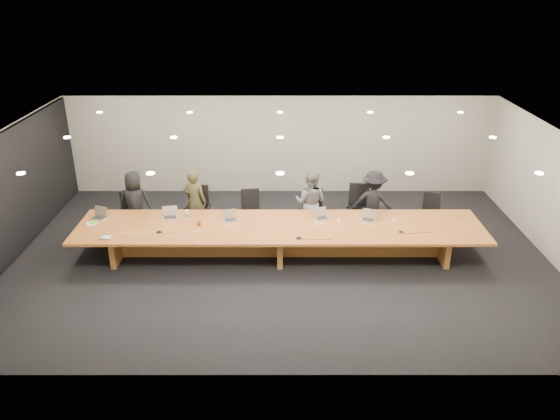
{
  "coord_description": "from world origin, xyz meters",
  "views": [
    {
      "loc": [
        -0.0,
        -10.92,
        5.89
      ],
      "look_at": [
        0.0,
        0.3,
        1.0
      ],
      "focal_mm": 35.0,
      "sensor_mm": 36.0,
      "label": 1
    }
  ],
  "objects_px": {
    "laptop_a": "(97,213)",
    "chair_far_right": "(430,213)",
    "person_c": "(311,202)",
    "chair_mid_right": "(313,212)",
    "chair_left": "(198,210)",
    "laptop_b": "(170,213)",
    "person_a": "(135,203)",
    "mic_center": "(299,238)",
    "water_bottle": "(187,215)",
    "chair_far_left": "(130,212)",
    "chair_right": "(359,208)",
    "conference_table": "(280,235)",
    "mic_left": "(159,231)",
    "amber_mug": "(199,223)",
    "mic_right": "(401,231)",
    "laptop_e": "(368,216)",
    "av_box": "(106,238)",
    "laptop_d": "(322,214)",
    "person_b": "(195,202)",
    "chair_mid_left": "(251,212)",
    "laptop_c": "(230,216)",
    "paper_cup_near": "(338,222)",
    "paper_cup_far": "(394,221)",
    "person_d": "(373,203)"
  },
  "relations": [
    {
      "from": "chair_right",
      "to": "paper_cup_far",
      "type": "relative_size",
      "value": 14.39
    },
    {
      "from": "water_bottle",
      "to": "chair_far_left",
      "type": "bearing_deg",
      "value": 147.72
    },
    {
      "from": "person_b",
      "to": "laptop_d",
      "type": "height_order",
      "value": "person_b"
    },
    {
      "from": "chair_far_left",
      "to": "chair_right",
      "type": "distance_m",
      "value": 5.61
    },
    {
      "from": "laptop_c",
      "to": "amber_mug",
      "type": "relative_size",
      "value": 2.71
    },
    {
      "from": "laptop_a",
      "to": "chair_far_right",
      "type": "bearing_deg",
      "value": 29.46
    },
    {
      "from": "mic_left",
      "to": "water_bottle",
      "type": "bearing_deg",
      "value": 50.65
    },
    {
      "from": "laptop_d",
      "to": "chair_left",
      "type": "bearing_deg",
      "value": 139.57
    },
    {
      "from": "water_bottle",
      "to": "laptop_d",
      "type": "bearing_deg",
      "value": 1.38
    },
    {
      "from": "chair_left",
      "to": "chair_far_right",
      "type": "relative_size",
      "value": 1.19
    },
    {
      "from": "person_a",
      "to": "mic_center",
      "type": "height_order",
      "value": "person_a"
    },
    {
      "from": "chair_left",
      "to": "laptop_e",
      "type": "xyz_separation_m",
      "value": [
        4.0,
        -0.97,
        0.28
      ]
    },
    {
      "from": "laptop_e",
      "to": "mic_right",
      "type": "relative_size",
      "value": 2.7
    },
    {
      "from": "chair_mid_right",
      "to": "laptop_c",
      "type": "distance_m",
      "value": 2.17
    },
    {
      "from": "chair_mid_right",
      "to": "laptop_c",
      "type": "xyz_separation_m",
      "value": [
        -1.92,
        -0.95,
        0.32
      ]
    },
    {
      "from": "chair_far_left",
      "to": "mic_left",
      "type": "xyz_separation_m",
      "value": [
        1.06,
        -1.63,
        0.27
      ]
    },
    {
      "from": "person_a",
      "to": "laptop_a",
      "type": "xyz_separation_m",
      "value": [
        -0.66,
        -0.77,
        0.08
      ]
    },
    {
      "from": "conference_table",
      "to": "laptop_a",
      "type": "height_order",
      "value": "laptop_a"
    },
    {
      "from": "chair_far_left",
      "to": "amber_mug",
      "type": "relative_size",
      "value": 9.11
    },
    {
      "from": "amber_mug",
      "to": "mic_right",
      "type": "height_order",
      "value": "amber_mug"
    },
    {
      "from": "chair_mid_left",
      "to": "laptop_b",
      "type": "bearing_deg",
      "value": -159.09
    },
    {
      "from": "laptop_e",
      "to": "person_a",
      "type": "bearing_deg",
      "value": -164.88
    },
    {
      "from": "amber_mug",
      "to": "av_box",
      "type": "distance_m",
      "value": 1.98
    },
    {
      "from": "chair_mid_right",
      "to": "av_box",
      "type": "xyz_separation_m",
      "value": [
        -4.48,
        -1.85,
        0.22
      ]
    },
    {
      "from": "chair_mid_right",
      "to": "person_c",
      "type": "xyz_separation_m",
      "value": [
        -0.06,
        -0.01,
        0.25
      ]
    },
    {
      "from": "person_a",
      "to": "laptop_e",
      "type": "bearing_deg",
      "value": 168.27
    },
    {
      "from": "conference_table",
      "to": "chair_left",
      "type": "distance_m",
      "value": 2.36
    },
    {
      "from": "mic_right",
      "to": "chair_left",
      "type": "bearing_deg",
      "value": 161.27
    },
    {
      "from": "person_a",
      "to": "person_c",
      "type": "bearing_deg",
      "value": 178.25
    },
    {
      "from": "chair_left",
      "to": "laptop_b",
      "type": "height_order",
      "value": "chair_left"
    },
    {
      "from": "amber_mug",
      "to": "laptop_c",
      "type": "bearing_deg",
      "value": 21.52
    },
    {
      "from": "person_c",
      "to": "chair_mid_right",
      "type": "bearing_deg",
      "value": -154.38
    },
    {
      "from": "chair_right",
      "to": "mic_center",
      "type": "distance_m",
      "value": 2.5
    },
    {
      "from": "chair_far_left",
      "to": "chair_far_right",
      "type": "bearing_deg",
      "value": -17.82
    },
    {
      "from": "laptop_c",
      "to": "av_box",
      "type": "distance_m",
      "value": 2.71
    },
    {
      "from": "laptop_b",
      "to": "conference_table",
      "type": "bearing_deg",
      "value": -19.63
    },
    {
      "from": "chair_far_right",
      "to": "person_d",
      "type": "xyz_separation_m",
      "value": [
        -1.43,
        -0.06,
        0.3
      ]
    },
    {
      "from": "chair_mid_left",
      "to": "chair_far_right",
      "type": "xyz_separation_m",
      "value": [
        4.4,
        0.01,
        -0.04
      ]
    },
    {
      "from": "laptop_b",
      "to": "laptop_d",
      "type": "height_order",
      "value": "laptop_b"
    },
    {
      "from": "laptop_e",
      "to": "amber_mug",
      "type": "height_order",
      "value": "laptop_e"
    },
    {
      "from": "chair_right",
      "to": "laptop_a",
      "type": "xyz_separation_m",
      "value": [
        -6.08,
        -0.96,
        0.29
      ]
    },
    {
      "from": "mic_right",
      "to": "amber_mug",
      "type": "bearing_deg",
      "value": 175.67
    },
    {
      "from": "chair_left",
      "to": "paper_cup_near",
      "type": "height_order",
      "value": "chair_left"
    },
    {
      "from": "person_b",
      "to": "laptop_d",
      "type": "bearing_deg",
      "value": 178.5
    },
    {
      "from": "av_box",
      "to": "amber_mug",
      "type": "bearing_deg",
      "value": 19.98
    },
    {
      "from": "mic_left",
      "to": "mic_right",
      "type": "relative_size",
      "value": 1.18
    },
    {
      "from": "person_d",
      "to": "chair_right",
      "type": "bearing_deg",
      "value": -6.03
    },
    {
      "from": "paper_cup_far",
      "to": "laptop_c",
      "type": "bearing_deg",
      "value": 178.28
    },
    {
      "from": "laptop_c",
      "to": "paper_cup_near",
      "type": "xyz_separation_m",
      "value": [
        2.43,
        -0.14,
        -0.08
      ]
    },
    {
      "from": "amber_mug",
      "to": "laptop_b",
      "type": "bearing_deg",
      "value": 150.82
    }
  ]
}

